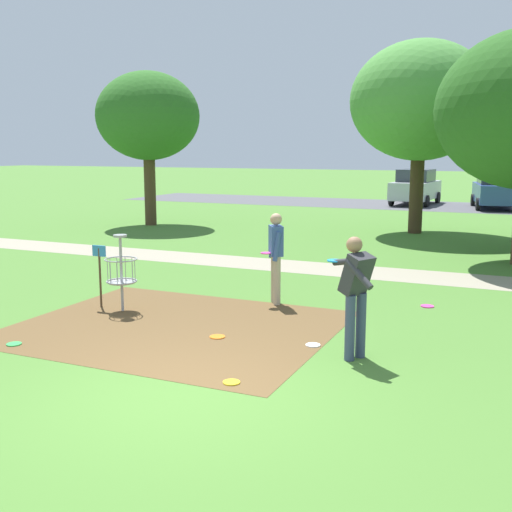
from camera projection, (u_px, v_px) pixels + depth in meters
name	position (u px, v px, depth m)	size (l,w,h in m)	color
ground_plane	(180.00, 396.00, 7.39)	(160.00, 160.00, 0.00)	#47752D
dirt_tee_pad	(176.00, 327.00, 10.26)	(5.08, 4.28, 0.01)	brown
disc_golf_basket	(119.00, 270.00, 11.16)	(0.98, 0.58, 1.39)	#9E9EA3
player_foreground_watching	(356.00, 289.00, 8.56)	(0.87, 0.90, 1.71)	#384260
player_throwing	(276.00, 253.00, 11.66)	(0.45, 0.48, 1.71)	tan
frisbee_by_tee	(427.00, 306.00, 11.57)	(0.24, 0.24, 0.02)	#E53D99
frisbee_mid_grass	(313.00, 345.00, 9.27)	(0.22, 0.22, 0.02)	white
frisbee_far_left	(231.00, 382.00, 7.79)	(0.22, 0.22, 0.02)	gold
frisbee_far_right	(217.00, 337.00, 9.68)	(0.24, 0.24, 0.02)	orange
frisbee_scattered_a	(14.00, 344.00, 9.32)	(0.22, 0.22, 0.02)	green
tree_near_left	(420.00, 101.00, 20.99)	(4.71, 4.71, 6.48)	#422D1E
tree_mid_right	(148.00, 117.00, 23.35)	(3.86, 3.86, 5.74)	#4C3823
parking_lot_strip	(453.00, 207.00, 31.56)	(36.00, 6.00, 0.01)	#4C4C51
parked_car_leftmost	(416.00, 187.00, 32.72)	(2.19, 4.31, 1.84)	#B2B7BC
parked_car_center_left	(495.00, 190.00, 30.49)	(2.51, 4.45, 1.84)	#2D4784
gravel_path	(359.00, 272.00, 14.87)	(40.00, 1.58, 0.00)	gray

